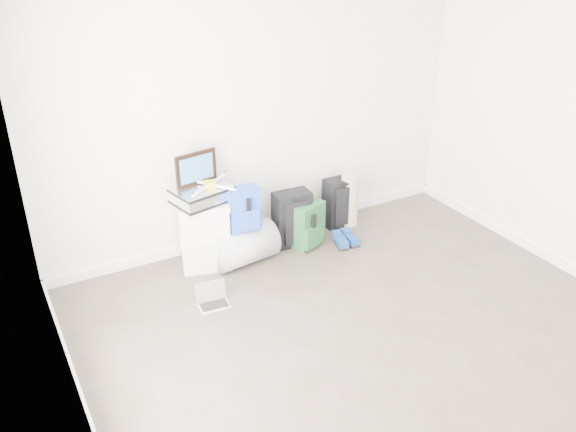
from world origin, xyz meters
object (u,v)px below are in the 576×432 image
carry_on (340,202)px  laptop (213,300)px  duffel_bag (244,245)px  large_suitcase (292,219)px  boxes_stack (204,234)px  briefcase (202,195)px

carry_on → laptop: (-1.81, -0.73, -0.23)m
duffel_bag → large_suitcase: 0.61m
boxes_stack → briefcase: (0.00, 0.00, 0.41)m
large_suitcase → carry_on: bearing=13.0°
boxes_stack → carry_on: bearing=18.6°
briefcase → duffel_bag: (0.35, -0.14, -0.56)m
laptop → briefcase: bearing=77.7°
laptop → boxes_stack: bearing=77.7°
large_suitcase → laptop: (-1.15, -0.62, -0.24)m
duffel_bag → laptop: size_ratio=2.17×
boxes_stack → large_suitcase: 0.94m
briefcase → laptop: size_ratio=1.75×
duffel_bag → large_suitcase: size_ratio=1.07×
duffel_bag → laptop: bearing=-143.9°
briefcase → large_suitcase: 1.05m
briefcase → boxes_stack: bearing=167.6°
briefcase → duffel_bag: bearing=-34.3°
large_suitcase → duffel_bag: bearing=-167.9°
carry_on → laptop: carry_on is taller
briefcase → carry_on: briefcase is taller
boxes_stack → briefcase: 0.41m
duffel_bag → large_suitcase: (0.60, 0.10, 0.10)m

